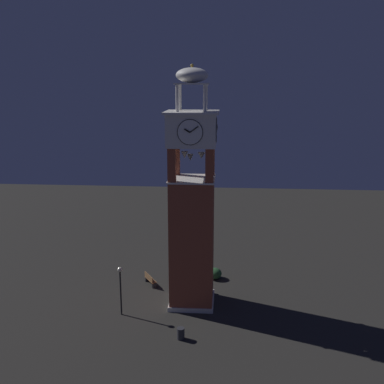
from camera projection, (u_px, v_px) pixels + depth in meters
The scene contains 6 objects.
ground at pixel (192, 302), 35.19m from camera, with size 80.00×80.00×0.00m, color #2A2925.
clock_tower at pixel (192, 213), 33.47m from camera, with size 3.80×3.80×17.97m.
park_bench at pixel (150, 279), 38.17m from camera, with size 1.58×1.24×0.95m.
lamp_post at pixel (120, 282), 32.72m from camera, with size 0.36×0.36×3.76m.
trash_bin at pixel (181, 333), 30.06m from camera, with size 0.52×0.52×0.80m, color #2D2D33.
shrub_near_entry at pixel (215, 273), 39.38m from camera, with size 1.24×1.24×0.95m, color #28562D.
Camera 1 is at (32.08, 2.47, 16.66)m, focal length 42.14 mm.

